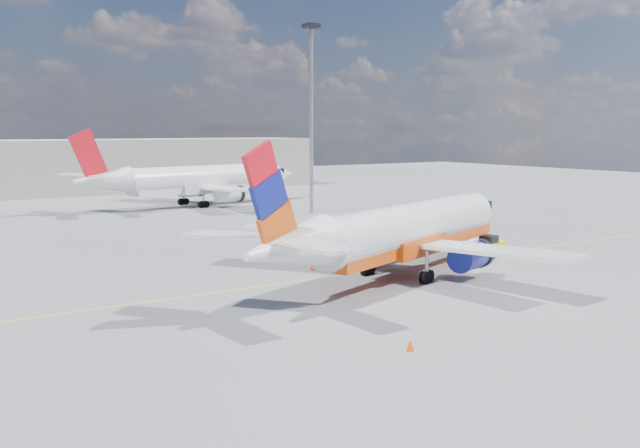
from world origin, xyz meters
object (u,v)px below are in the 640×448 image
second_jet (199,180)px  gse_tug (491,246)px  traffic_cone (410,346)px  main_jet (404,231)px

second_jet → gse_tug: bearing=-94.2°
gse_tug → traffic_cone: bearing=-159.7°
gse_tug → traffic_cone: size_ratio=4.30×
main_jet → gse_tug: bearing=-9.6°
main_jet → gse_tug: size_ratio=11.55×
main_jet → second_jet: size_ratio=0.93×
main_jet → gse_tug: main_jet is taller
traffic_cone → main_jet: bearing=50.9°
main_jet → traffic_cone: (-10.08, -12.42, -2.76)m
second_jet → gse_tug: (3.63, -45.40, -2.44)m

